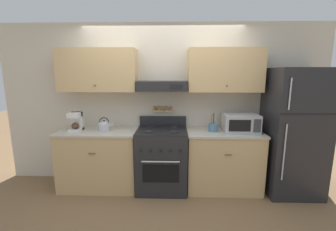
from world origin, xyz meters
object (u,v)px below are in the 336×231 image
(stove_range, at_px, (162,159))
(utensil_crock, at_px, (213,127))
(refrigerator, at_px, (293,132))
(coffee_maker, at_px, (76,121))
(tea_kettle, at_px, (104,126))
(microwave, at_px, (240,123))

(stove_range, xyz_separation_m, utensil_crock, (0.77, 0.01, 0.51))
(refrigerator, xyz_separation_m, coffee_maker, (-3.26, 0.07, 0.13))
(tea_kettle, bearing_deg, stove_range, -0.80)
(refrigerator, bearing_deg, utensil_crock, 177.99)
(refrigerator, height_order, tea_kettle, refrigerator)
(coffee_maker, bearing_deg, stove_range, -1.71)
(coffee_maker, relative_size, microwave, 0.55)
(microwave, bearing_deg, tea_kettle, -179.50)
(refrigerator, bearing_deg, stove_range, 179.15)
(microwave, bearing_deg, coffee_maker, 179.79)
(stove_range, xyz_separation_m, tea_kettle, (-0.87, 0.01, 0.52))
(refrigerator, relative_size, utensil_crock, 6.66)
(refrigerator, bearing_deg, tea_kettle, 179.16)
(stove_range, height_order, microwave, microwave)
(refrigerator, bearing_deg, coffee_maker, 178.80)
(refrigerator, distance_m, utensil_crock, 1.17)
(stove_range, relative_size, microwave, 2.14)
(coffee_maker, bearing_deg, tea_kettle, -3.51)
(coffee_maker, distance_m, microwave, 2.49)
(refrigerator, bearing_deg, microwave, 175.58)
(utensil_crock, bearing_deg, refrigerator, -2.01)
(stove_range, height_order, coffee_maker, coffee_maker)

